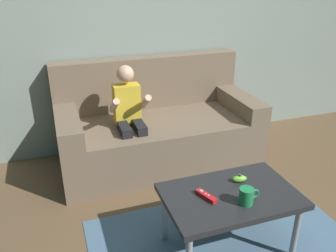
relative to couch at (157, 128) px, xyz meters
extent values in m
cube|color=gray|center=(0.15, 0.39, 0.95)|extent=(4.49, 0.05, 2.50)
cube|color=#75604C|center=(0.00, -0.06, -0.09)|extent=(1.67, 0.80, 0.41)
cube|color=#75604C|center=(0.00, 0.26, 0.34)|extent=(1.67, 0.16, 0.46)
cube|color=#75604C|center=(-0.74, -0.06, 0.19)|extent=(0.18, 0.80, 0.15)
cube|color=#75604C|center=(0.74, -0.06, 0.19)|extent=(0.18, 0.80, 0.15)
cylinder|color=black|center=(-0.34, -0.35, -0.09)|extent=(0.07, 0.07, 0.41)
cylinder|color=black|center=(-0.22, -0.35, -0.09)|extent=(0.07, 0.07, 0.41)
cube|color=black|center=(-0.34, -0.22, 0.15)|extent=(0.08, 0.25, 0.08)
cube|color=black|center=(-0.22, -0.22, 0.15)|extent=(0.08, 0.25, 0.08)
cube|color=gold|center=(-0.28, -0.10, 0.30)|extent=(0.20, 0.12, 0.31)
cylinder|color=#DBAA87|center=(-0.40, -0.21, 0.34)|extent=(0.05, 0.22, 0.18)
cylinder|color=#DBAA87|center=(-0.16, -0.21, 0.34)|extent=(0.05, 0.22, 0.18)
sphere|color=#DBAA87|center=(-0.28, -0.10, 0.54)|extent=(0.13, 0.13, 0.13)
cube|color=#232326|center=(0.07, -1.20, 0.08)|extent=(0.77, 0.49, 0.04)
cylinder|color=gray|center=(0.40, -1.39, -0.11)|extent=(0.04, 0.04, 0.36)
cylinder|color=gray|center=(-0.27, -1.01, -0.11)|extent=(0.04, 0.04, 0.36)
cylinder|color=gray|center=(0.40, -1.01, -0.11)|extent=(0.04, 0.04, 0.36)
cube|color=slate|center=(0.07, -1.20, -0.29)|extent=(1.63, 1.05, 0.01)
cube|color=red|center=(-0.09, -1.19, 0.11)|extent=(0.08, 0.14, 0.02)
cylinder|color=#99999E|center=(-0.10, -1.15, 0.13)|extent=(0.02, 0.02, 0.00)
cylinder|color=silver|center=(-0.09, -1.19, 0.13)|extent=(0.01, 0.01, 0.00)
cylinder|color=silver|center=(-0.08, -1.21, 0.13)|extent=(0.01, 0.01, 0.00)
ellipsoid|color=#72C638|center=(0.17, -1.11, 0.12)|extent=(0.10, 0.06, 0.04)
cylinder|color=#4C4C51|center=(0.17, -1.11, 0.15)|extent=(0.02, 0.02, 0.01)
cylinder|color=#1E7F47|center=(0.10, -1.31, 0.15)|extent=(0.08, 0.08, 0.09)
torus|color=#1E7F47|center=(0.15, -1.31, 0.15)|extent=(0.06, 0.01, 0.06)
camera|label=1|loc=(-0.82, -2.65, 1.28)|focal=37.31mm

